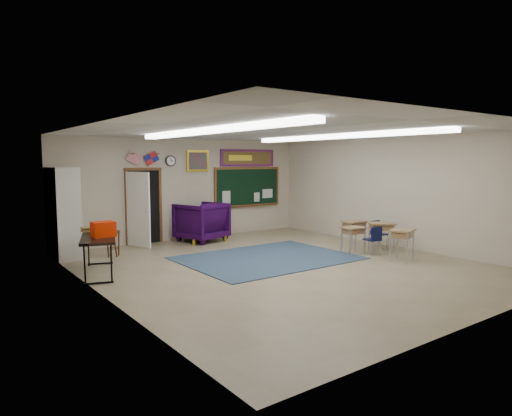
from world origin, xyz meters
TOP-DOWN VIEW (x-y plane):
  - floor at (0.00, 0.00)m, footprint 9.00×9.00m
  - back_wall at (0.00, 4.50)m, footprint 8.00×0.04m
  - front_wall at (0.00, -4.50)m, footprint 8.00×0.04m
  - left_wall at (-4.00, 0.00)m, footprint 0.04×9.00m
  - right_wall at (4.00, 0.00)m, footprint 0.04×9.00m
  - ceiling at (0.00, 0.00)m, footprint 8.00×9.00m
  - area_rug at (0.20, 0.80)m, footprint 4.00×3.00m
  - fluorescent_strips at (0.00, 0.00)m, footprint 3.86×6.00m
  - doorway at (-1.50, 4.35)m, footprint 1.10×0.89m
  - chalkboard at (2.20, 4.46)m, footprint 2.55×0.14m
  - bulletin_board at (2.20, 4.47)m, footprint 2.10×0.05m
  - framed_art_print at (0.35, 4.47)m, footprint 0.75×0.05m
  - wall_clock at (-0.55, 4.47)m, footprint 0.32×0.05m
  - wall_flags at (-1.40, 4.44)m, footprint 1.16×0.06m
  - storage_cabinet at (-3.71, 3.85)m, footprint 0.59×1.25m
  - wingback_armchair at (0.11, 3.87)m, footprint 1.53×1.56m
  - student_chair_reading at (-0.29, 4.14)m, footprint 0.48×0.48m
  - student_chair_desk_a at (2.62, -0.38)m, footprint 0.41×0.41m
  - student_chair_desk_b at (3.43, 0.05)m, footprint 0.39×0.39m
  - student_desk_front_left at (2.32, -0.01)m, footprint 0.62×0.49m
  - student_desk_front_right at (2.96, 0.53)m, footprint 0.63×0.48m
  - student_desk_back_left at (2.59, -1.29)m, footprint 0.75×0.66m
  - student_desk_back_right at (3.09, -0.29)m, footprint 0.79×0.74m
  - folding_table at (-3.54, 1.69)m, footprint 1.24×2.08m
  - wooden_stool at (-2.73, 3.22)m, footprint 0.36×0.36m

SIDE VIEW (x-z plane):
  - floor at x=0.00m, z-range 0.00..0.00m
  - area_rug at x=0.20m, z-range 0.00..0.02m
  - wooden_stool at x=-2.73m, z-range 0.01..0.64m
  - student_chair_desk_a at x=2.62m, z-range 0.00..0.72m
  - student_chair_desk_b at x=3.43m, z-range 0.00..0.74m
  - student_desk_front_left at x=2.32m, z-range 0.04..0.72m
  - student_desk_front_right at x=2.96m, z-range 0.04..0.77m
  - student_desk_back_left at x=2.59m, z-range 0.04..0.80m
  - student_desk_back_right at x=3.09m, z-range 0.04..0.81m
  - folding_table at x=-3.54m, z-range -0.12..1.01m
  - student_chair_reading at x=-0.29m, z-range 0.00..0.91m
  - wingback_armchair at x=0.11m, z-range 0.00..1.15m
  - doorway at x=-1.50m, z-range -0.02..2.14m
  - storage_cabinet at x=-3.71m, z-range 0.00..2.20m
  - chalkboard at x=2.20m, z-range 0.81..2.11m
  - back_wall at x=0.00m, z-range 0.00..3.00m
  - front_wall at x=0.00m, z-range 0.00..3.00m
  - left_wall at x=-4.00m, z-range 0.00..3.00m
  - right_wall at x=4.00m, z-range 0.00..3.00m
  - framed_art_print at x=0.35m, z-range 2.02..2.67m
  - wall_clock at x=-0.55m, z-range 2.19..2.51m
  - bulletin_board at x=2.20m, z-range 2.18..2.73m
  - wall_flags at x=-1.40m, z-range 2.13..2.83m
  - fluorescent_strips at x=0.00m, z-range 2.89..2.99m
  - ceiling at x=0.00m, z-range 2.98..3.02m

